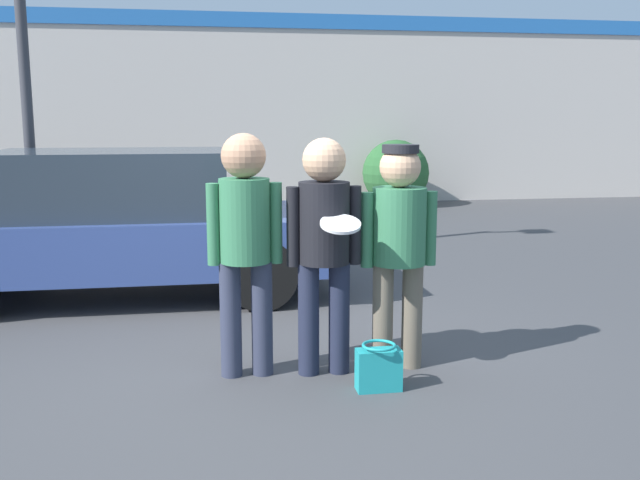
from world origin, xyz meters
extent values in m
plane|color=#3F3F42|center=(0.00, 0.00, 0.00)|extent=(56.00, 56.00, 0.00)
cube|color=beige|center=(0.00, 10.11, 1.96)|extent=(24.00, 0.18, 3.91)
cube|color=#2666B2|center=(0.00, 10.00, 3.76)|extent=(24.00, 0.04, 0.30)
cylinder|color=#2D3347|center=(-0.37, -0.09, 0.41)|extent=(0.15, 0.15, 0.82)
cylinder|color=#2D3347|center=(-0.15, -0.09, 0.41)|extent=(0.15, 0.15, 0.82)
cylinder|color=#33724C|center=(-0.26, -0.09, 1.11)|extent=(0.35, 0.35, 0.58)
cylinder|color=#33724C|center=(-0.47, -0.09, 1.09)|extent=(0.09, 0.09, 0.56)
cylinder|color=#33724C|center=(-0.04, -0.09, 1.09)|extent=(0.09, 0.09, 0.56)
sphere|color=tan|center=(-0.26, -0.09, 1.55)|extent=(0.31, 0.31, 0.31)
cylinder|color=#1E2338|center=(0.18, -0.15, 0.40)|extent=(0.15, 0.15, 0.80)
cylinder|color=#1E2338|center=(0.40, -0.15, 0.40)|extent=(0.15, 0.15, 0.80)
cylinder|color=black|center=(0.29, -0.15, 1.09)|extent=(0.36, 0.36, 0.57)
cylinder|color=black|center=(0.07, -0.15, 1.07)|extent=(0.09, 0.09, 0.55)
cylinder|color=black|center=(0.51, -0.15, 1.07)|extent=(0.09, 0.09, 0.55)
sphere|color=tan|center=(0.29, -0.15, 1.52)|extent=(0.30, 0.30, 0.30)
cylinder|color=white|center=(0.35, -0.41, 1.12)|extent=(0.27, 0.27, 0.11)
cylinder|color=#665B4C|center=(0.72, -0.12, 0.39)|extent=(0.15, 0.15, 0.77)
cylinder|color=#665B4C|center=(0.94, -0.12, 0.39)|extent=(0.15, 0.15, 0.77)
cylinder|color=#33724C|center=(0.83, -0.12, 1.05)|extent=(0.38, 0.38, 0.55)
cylinder|color=#33724C|center=(0.60, -0.12, 1.03)|extent=(0.09, 0.09, 0.53)
cylinder|color=#33724C|center=(1.06, -0.12, 1.03)|extent=(0.09, 0.09, 0.53)
sphere|color=tan|center=(0.83, -0.12, 1.47)|extent=(0.29, 0.29, 0.29)
cylinder|color=black|center=(0.83, -0.12, 1.59)|extent=(0.26, 0.26, 0.06)
cube|color=#334784|center=(-1.35, 2.43, 0.57)|extent=(4.34, 1.79, 0.56)
cube|color=#28333D|center=(-1.44, 2.43, 1.17)|extent=(2.26, 1.54, 0.64)
cylinder|color=black|center=(-0.01, 3.23, 0.34)|extent=(0.69, 0.22, 0.69)
cylinder|color=black|center=(-0.01, 1.64, 0.34)|extent=(0.69, 0.22, 0.69)
cylinder|color=black|center=(-2.70, 3.23, 0.34)|extent=(0.69, 0.22, 0.69)
cylinder|color=#38383D|center=(-2.43, 3.47, 2.78)|extent=(0.12, 0.12, 5.56)
sphere|color=#285B2D|center=(3.40, 9.24, 0.68)|extent=(1.37, 1.37, 1.37)
cube|color=teal|center=(0.59, -0.53, 0.14)|extent=(0.30, 0.14, 0.28)
torus|color=teal|center=(0.59, -0.53, 0.31)|extent=(0.23, 0.23, 0.02)
camera|label=1|loc=(-0.54, -4.96, 1.81)|focal=40.00mm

